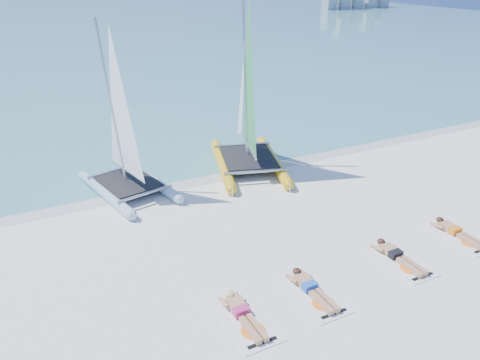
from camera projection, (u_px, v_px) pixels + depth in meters
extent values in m
plane|color=white|center=(283.00, 246.00, 13.40)|extent=(140.00, 140.00, 0.00)
cube|color=#679EAC|center=(42.00, 23.00, 64.37)|extent=(140.00, 115.00, 0.01)
cube|color=silver|center=(207.00, 176.00, 17.84)|extent=(140.00, 1.40, 0.01)
cube|color=#9EA8AE|center=(356.00, 0.00, 85.20)|extent=(2.00, 2.00, 2.80)
cylinder|color=#B5DDEE|center=(105.00, 193.00, 16.08)|extent=(1.15, 3.93, 0.35)
cone|color=#B5DDEE|center=(81.00, 173.00, 17.62)|extent=(0.43, 0.56, 0.33)
cylinder|color=#B5DDEE|center=(151.00, 180.00, 17.08)|extent=(1.15, 3.93, 0.35)
cone|color=#B5DDEE|center=(124.00, 162.00, 18.62)|extent=(0.43, 0.56, 0.33)
cube|color=black|center=(128.00, 181.00, 16.50)|extent=(2.11, 2.47, 0.03)
cylinder|color=#B9BCC0|center=(111.00, 102.00, 15.86)|extent=(0.29, 1.03, 5.43)
cylinder|color=gold|center=(223.00, 164.00, 18.36)|extent=(1.75, 4.53, 0.41)
cone|color=gold|center=(215.00, 142.00, 20.64)|extent=(0.54, 0.68, 0.39)
cylinder|color=gold|center=(273.00, 161.00, 18.68)|extent=(1.75, 4.53, 0.41)
cone|color=gold|center=(260.00, 139.00, 20.96)|extent=(0.54, 0.68, 0.39)
cube|color=black|center=(248.00, 157.00, 18.42)|extent=(2.64, 3.01, 0.03)
cylinder|color=#B9BCC0|center=(245.00, 72.00, 17.83)|extent=(0.45, 1.19, 6.35)
cube|color=white|center=(246.00, 321.00, 10.55)|extent=(1.00, 1.85, 0.02)
cube|color=tan|center=(237.00, 306.00, 10.85)|extent=(0.36, 0.55, 0.17)
cube|color=#C62E6C|center=(241.00, 311.00, 10.69)|extent=(0.37, 0.22, 0.17)
cube|color=tan|center=(254.00, 329.00, 10.22)|extent=(0.31, 0.85, 0.13)
sphere|color=tan|center=(230.00, 296.00, 11.14)|extent=(0.21, 0.21, 0.21)
ellipsoid|color=#E1C36A|center=(230.00, 294.00, 11.13)|extent=(0.22, 0.24, 0.15)
cube|color=white|center=(315.00, 295.00, 11.38)|extent=(1.00, 1.85, 0.02)
cube|color=tan|center=(305.00, 282.00, 11.68)|extent=(0.36, 0.55, 0.17)
cube|color=blue|center=(310.00, 286.00, 11.52)|extent=(0.37, 0.22, 0.17)
cube|color=tan|center=(324.00, 302.00, 11.05)|extent=(0.31, 0.85, 0.13)
sphere|color=tan|center=(297.00, 273.00, 11.97)|extent=(0.21, 0.21, 0.21)
ellipsoid|color=#341E13|center=(297.00, 271.00, 11.96)|extent=(0.22, 0.24, 0.15)
cube|color=white|center=(401.00, 262.00, 12.66)|extent=(1.00, 1.85, 0.02)
cube|color=tan|center=(390.00, 251.00, 12.96)|extent=(0.36, 0.55, 0.17)
cube|color=black|center=(396.00, 254.00, 12.80)|extent=(0.37, 0.22, 0.17)
cube|color=tan|center=(412.00, 267.00, 12.33)|extent=(0.31, 0.85, 0.13)
sphere|color=tan|center=(381.00, 243.00, 13.25)|extent=(0.21, 0.21, 0.21)
ellipsoid|color=#341E13|center=(381.00, 242.00, 13.24)|extent=(0.22, 0.24, 0.15)
cube|color=white|center=(461.00, 237.00, 13.80)|extent=(1.00, 1.85, 0.02)
cube|color=tan|center=(450.00, 228.00, 14.10)|extent=(0.36, 0.55, 0.17)
cube|color=orange|center=(455.00, 230.00, 13.93)|extent=(0.37, 0.22, 0.17)
cube|color=tan|center=(472.00, 241.00, 13.47)|extent=(0.31, 0.85, 0.13)
sphere|color=tan|center=(440.00, 221.00, 14.38)|extent=(0.21, 0.21, 0.21)
ellipsoid|color=#341E13|center=(440.00, 220.00, 14.37)|extent=(0.22, 0.24, 0.15)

